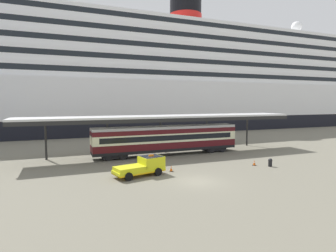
% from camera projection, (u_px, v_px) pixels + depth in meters
% --- Properties ---
extents(ground_plane, '(400.00, 400.00, 0.00)m').
position_uv_depth(ground_plane, '(199.00, 182.00, 26.14)').
color(ground_plane, '#6E695A').
extents(cruise_ship, '(171.54, 27.49, 37.67)m').
position_uv_depth(cruise_ship, '(166.00, 82.00, 78.19)').
color(cruise_ship, black).
rests_on(cruise_ship, ground).
extents(platform_canopy, '(39.75, 5.29, 5.58)m').
position_uv_depth(platform_canopy, '(166.00, 117.00, 39.33)').
color(platform_canopy, silver).
rests_on(platform_canopy, ground).
extents(train_carriage, '(20.98, 2.81, 4.11)m').
position_uv_depth(train_carriage, '(167.00, 139.00, 39.21)').
color(train_carriage, black).
rests_on(train_carriage, ground).
extents(service_truck, '(5.51, 3.10, 2.02)m').
position_uv_depth(service_truck, '(144.00, 166.00, 28.36)').
color(service_truck, yellow).
rests_on(service_truck, ground).
extents(traffic_cone_near, '(0.36, 0.36, 0.64)m').
position_uv_depth(traffic_cone_near, '(254.00, 163.00, 32.78)').
color(traffic_cone_near, black).
rests_on(traffic_cone_near, ground).
extents(traffic_cone_mid, '(0.36, 0.36, 0.65)m').
position_uv_depth(traffic_cone_mid, '(171.00, 168.00, 29.95)').
color(traffic_cone_mid, black).
rests_on(traffic_cone_mid, ground).
extents(quay_bollard, '(0.48, 0.48, 0.96)m').
position_uv_depth(quay_bollard, '(270.00, 162.00, 32.20)').
color(quay_bollard, black).
rests_on(quay_bollard, ground).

